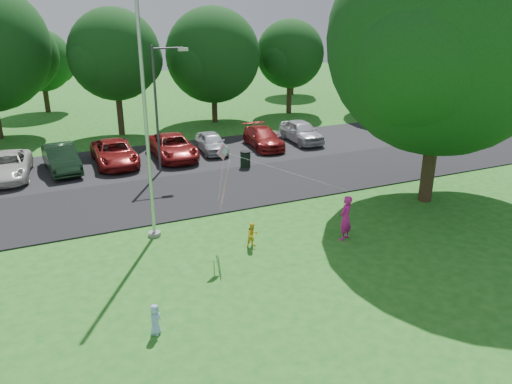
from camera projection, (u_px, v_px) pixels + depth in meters
name	position (u px, v px, depth m)	size (l,w,h in m)	color
ground	(290.00, 274.00, 17.19)	(120.00, 120.00, 0.00)	#226C1C
park_road	(205.00, 191.00, 24.87)	(60.00, 6.00, 0.06)	black
parking_strip	(170.00, 158.00, 30.42)	(42.00, 7.00, 0.06)	black
flagpole	(147.00, 135.00, 18.66)	(0.50, 0.50, 10.00)	#B7BABF
street_lamp	(161.00, 98.00, 26.47)	(1.92, 0.33, 6.84)	#3F3F44
trash_can	(245.00, 159.00, 28.47)	(0.62, 0.62, 0.98)	black
big_tree	(444.00, 46.00, 21.26)	(10.54, 10.03, 12.40)	#332316
tree_row	(155.00, 50.00, 36.52)	(64.35, 11.94, 10.88)	#332316
horizon_trees	(158.00, 57.00, 46.21)	(77.46, 7.20, 7.02)	#332316
parked_cars	(157.00, 148.00, 29.78)	(20.33, 5.21, 1.46)	silver
woman	(345.00, 218.00, 19.50)	(0.66, 0.44, 1.82)	#D01B8D
child_yellow	(253.00, 235.00, 19.01)	(0.48, 0.38, 0.99)	yellow
child_blue	(155.00, 319.00, 13.92)	(0.45, 0.29, 0.92)	#A0BEF6
kite	(226.00, 164.00, 18.16)	(4.79, 1.70, 2.64)	pink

